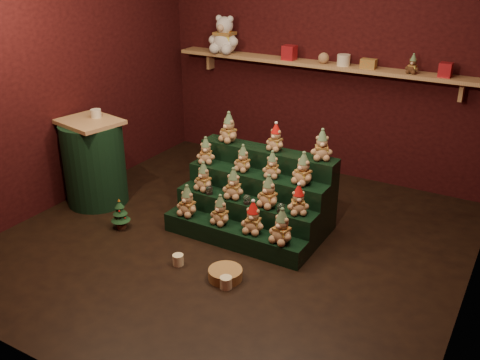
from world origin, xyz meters
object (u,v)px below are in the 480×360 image
Objects in this scene: mini_christmas_tree at (120,214)px; wicker_basket at (225,274)px; side_table at (94,162)px; mug_right at (226,283)px; brown_bear at (413,64)px; snow_globe_c at (281,208)px; white_bear at (225,29)px; snow_globe_a at (209,190)px; mug_left at (178,260)px; riser_tier_front at (233,236)px; snow_globe_b at (247,199)px.

mini_christmas_tree is 1.35m from wicker_basket.
mug_right is at bearing -7.11° from side_table.
brown_bear reaches higher than mug_right.
snow_globe_c is 0.17× the size of white_bear.
snow_globe_a is 0.96m from wicker_basket.
mug_right is (0.53, -0.08, 0.00)m from mug_left.
riser_tier_front is 14.23× the size of mug_right.
riser_tier_front reaches higher than mug_left.
brown_bear is (0.75, 2.41, 1.37)m from wicker_basket.
brown_bear is at bearing 52.59° from snow_globe_a.
snow_globe_b is at bearing 67.54° from mug_left.
snow_globe_b is 0.34m from snow_globe_c.
wicker_basket is at bearing -102.06° from brown_bear.
wicker_basket is at bearing -48.60° from snow_globe_a.
snow_globe_c reaches higher than wicker_basket.
brown_bear reaches higher than snow_globe_c.
side_table is 2.05m from wicker_basket.
snow_globe_c is 2.68m from white_bear.
snow_globe_b is at bearing 104.87° from wicker_basket.
mug_right reaches higher than mug_left.
side_table is 3.41m from brown_bear.
riser_tier_front is 0.68m from mug_right.
brown_bear is at bearing 72.68° from wicker_basket.
riser_tier_front is 7.26× the size of brown_bear.
snow_globe_b is 0.93× the size of mug_left.
side_table reaches higher than snow_globe_c.
side_table is 0.75m from mini_christmas_tree.
white_bear is at bearing 123.29° from riser_tier_front.
wicker_basket is 0.51× the size of white_bear.
snow_globe_c is 0.47× the size of brown_bear.
mug_right is at bearing -60.41° from white_bear.
snow_globe_b is at bearing 20.88° from mini_christmas_tree.
snow_globe_c is at bearing 75.90° from wicker_basket.
snow_globe_b reaches higher than wicker_basket.
snow_globe_b is at bearing 14.72° from side_table.
snow_globe_a is 1.35m from side_table.
snow_globe_c is 2.10m from side_table.
mini_christmas_tree reaches higher than wicker_basket.
mug_right is at bearing -99.86° from brown_bear.
mug_left is at bearing -112.46° from snow_globe_b.
snow_globe_b reaches higher than mini_christmas_tree.
snow_globe_b is 0.46× the size of brown_bear.
side_table is 1.65× the size of white_bear.
snow_globe_b is 1.26m from mini_christmas_tree.
wicker_basket is at bearing -9.62° from mini_christmas_tree.
mini_christmas_tree is (0.61, -0.32, -0.30)m from side_table.
side_table is at bearing 164.21° from wicker_basket.
brown_bear reaches higher than snow_globe_b.
mug_right is (2.01, -0.65, -0.40)m from side_table.
brown_bear is (2.23, 0.00, -0.18)m from white_bear.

